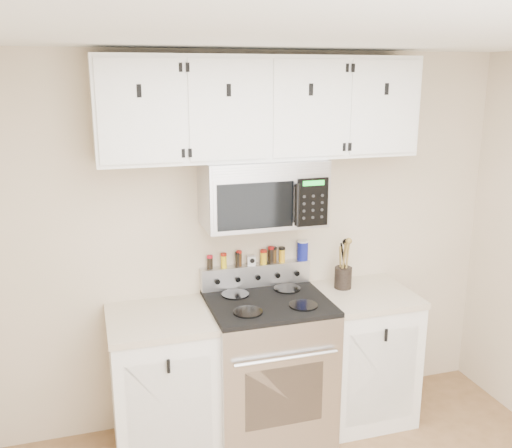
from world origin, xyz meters
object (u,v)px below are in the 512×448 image
Objects in this scene: utensil_crock at (343,276)px; salt_canister at (303,250)px; range at (268,366)px; microwave at (263,192)px.

utensil_crock reaches higher than salt_canister.
utensil_crock is (0.58, 0.14, 0.52)m from range.
range is at bearing -90.23° from microwave.
range is at bearing -140.30° from salt_canister.
utensil_crock is 0.33m from salt_canister.
microwave is 0.59m from salt_canister.
salt_canister is at bearing 148.94° from utensil_crock.
salt_canister is at bearing 39.70° from range.
microwave is at bearing -179.19° from utensil_crock.
microwave is 2.20× the size of utensil_crock.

